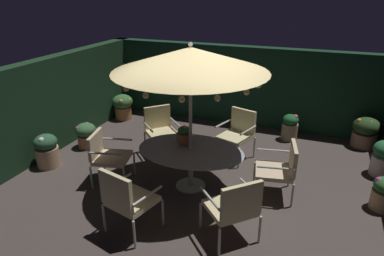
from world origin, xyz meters
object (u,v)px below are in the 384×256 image
object	(u,v)px
patio_umbrella	(190,60)
centerpiece_planter	(184,134)
patio_chair_northeast	(126,198)
potted_plant_back_right	(365,131)
patio_chair_east	(234,206)
potted_plant_back_left	(123,106)
potted_plant_left_near	(384,193)
patio_chair_south	(238,131)
patio_chair_north	(107,153)
potted_plant_front_corner	(86,134)
patio_chair_southwest	(160,127)
potted_plant_right_near	(47,150)
potted_plant_left_far	(290,127)
patio_dining_table	(191,155)
patio_chair_southeast	(281,167)

from	to	relation	value
patio_umbrella	centerpiece_planter	bearing A→B (deg)	141.64
patio_chair_northeast	potted_plant_back_right	world-z (taller)	patio_chair_northeast
patio_chair_northeast	patio_chair_east	distance (m)	1.48
potted_plant_back_left	potted_plant_left_near	bearing A→B (deg)	-18.37
patio_umbrella	patio_chair_south	distance (m)	2.25
patio_chair_north	patio_chair_east	world-z (taller)	patio_chair_east
potted_plant_front_corner	potted_plant_back_left	bearing A→B (deg)	95.68
patio_chair_southwest	potted_plant_back_left	world-z (taller)	patio_chair_southwest
potted_plant_front_corner	patio_chair_southwest	bearing A→B (deg)	12.65
potted_plant_back_right	potted_plant_back_left	xyz separation A→B (m)	(-5.83, -0.45, 0.02)
potted_plant_right_near	potted_plant_left_far	bearing A→B (deg)	35.19
potted_plant_left_near	potted_plant_left_far	bearing A→B (deg)	127.55
potted_plant_left_near	patio_dining_table	bearing A→B (deg)	-170.89
patio_chair_south	patio_chair_north	bearing A→B (deg)	-137.37
patio_chair_southwest	potted_plant_left_far	distance (m)	2.97
patio_chair_southeast	potted_plant_left_far	world-z (taller)	patio_chair_southeast
patio_chair_southeast	patio_chair_north	bearing A→B (deg)	-167.79
potted_plant_front_corner	potted_plant_back_right	size ratio (longest dim) A/B	0.83
patio_chair_northeast	patio_chair_southwest	world-z (taller)	patio_chair_northeast
potted_plant_front_corner	potted_plant_back_right	distance (m)	6.08
centerpiece_planter	patio_chair_east	xyz separation A→B (m)	(1.21, -1.21, -0.36)
patio_chair_east	patio_chair_southwest	distance (m)	3.01
centerpiece_planter	potted_plant_left_near	bearing A→B (deg)	6.38
patio_umbrella	potted_plant_back_left	distance (m)	4.24
patio_chair_north	patio_chair_east	distance (m)	2.61
centerpiece_planter	patio_chair_northeast	bearing A→B (deg)	-97.72
patio_dining_table	potted_plant_front_corner	distance (m)	2.81
patio_chair_southeast	patio_chair_south	world-z (taller)	patio_chair_south
patio_chair_northeast	potted_plant_front_corner	bearing A→B (deg)	137.38
potted_plant_back_right	potted_plant_back_left	world-z (taller)	potted_plant_back_right
potted_plant_left_near	potted_plant_left_far	distance (m)	2.77
potted_plant_front_corner	patio_chair_south	bearing A→B (deg)	13.26
potted_plant_left_far	potted_plant_front_corner	bearing A→B (deg)	-153.81
patio_chair_north	patio_chair_southwest	xyz separation A→B (m)	(0.37, 1.39, 0.02)
patio_chair_north	patio_dining_table	bearing A→B (deg)	13.51
centerpiece_planter	patio_chair_north	distance (m)	1.43
patio_chair_east	patio_chair_south	distance (m)	2.57
potted_plant_right_near	patio_dining_table	bearing A→B (deg)	6.15
patio_umbrella	patio_chair_southeast	distance (m)	2.27
potted_plant_left_near	potted_plant_left_far	world-z (taller)	potted_plant_left_far
patio_umbrella	patio_chair_southwest	xyz separation A→B (m)	(-1.08, 1.04, -1.68)
patio_dining_table	potted_plant_left_far	distance (m)	3.04
potted_plant_left_near	patio_chair_northeast	bearing A→B (deg)	-150.48
potted_plant_right_near	potted_plant_back_left	bearing A→B (deg)	90.29
patio_chair_southeast	potted_plant_right_near	distance (m)	4.39
patio_umbrella	centerpiece_planter	size ratio (longest dim) A/B	6.90
potted_plant_left_near	centerpiece_planter	bearing A→B (deg)	-173.62
patio_dining_table	patio_chair_northeast	xyz separation A→B (m)	(-0.38, -1.46, -0.03)
potted_plant_right_near	potted_plant_left_far	world-z (taller)	potted_plant_right_near
centerpiece_planter	potted_plant_right_near	bearing A→B (deg)	-170.76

